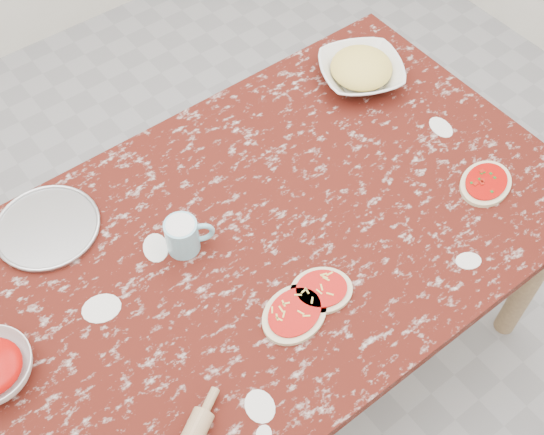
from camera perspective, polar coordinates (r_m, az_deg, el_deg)
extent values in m
plane|color=gray|center=(2.44, 0.00, -11.10)|extent=(4.00, 4.00, 0.00)
cube|color=#40110B|center=(1.80, 0.00, -1.31)|extent=(1.60, 1.00, 0.04)
cube|color=tan|center=(1.85, 0.00, -2.36)|extent=(1.50, 0.90, 0.08)
cylinder|color=tan|center=(2.32, 20.92, -4.40)|extent=(0.07, 0.07, 0.71)
cylinder|color=tan|center=(2.60, 7.10, 8.02)|extent=(0.07, 0.07, 0.71)
cylinder|color=#B2B2B7|center=(1.87, -18.13, -0.83)|extent=(0.30, 0.30, 0.01)
imported|color=white|center=(2.15, 7.37, 11.85)|extent=(0.33, 0.33, 0.06)
cylinder|color=#84C6DB|center=(1.73, -7.47, -1.54)|extent=(0.08, 0.08, 0.10)
torus|color=#84C6DB|center=(1.73, -5.87, -1.25)|extent=(0.07, 0.04, 0.07)
cylinder|color=silver|center=(1.70, -7.59, -0.89)|extent=(0.07, 0.07, 0.01)
ellipsoid|color=beige|center=(1.65, 1.88, -8.02)|extent=(0.20, 0.17, 0.01)
ellipsoid|color=red|center=(1.64, 1.88, -7.88)|extent=(0.16, 0.14, 0.00)
ellipsoid|color=beige|center=(1.68, 4.12, -6.07)|extent=(0.19, 0.18, 0.01)
ellipsoid|color=red|center=(1.68, 4.13, -5.92)|extent=(0.16, 0.15, 0.00)
ellipsoid|color=beige|center=(1.95, 17.30, 2.70)|extent=(0.20, 0.17, 0.01)
ellipsoid|color=red|center=(1.95, 17.36, 2.85)|extent=(0.16, 0.14, 0.00)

